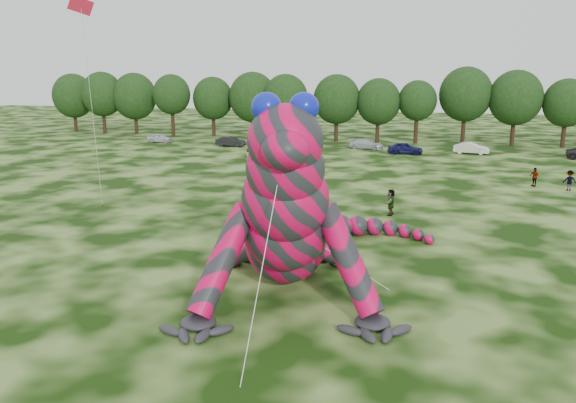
# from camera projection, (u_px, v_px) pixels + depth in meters

# --- Properties ---
(ground) EXTENTS (240.00, 240.00, 0.00)m
(ground) POSITION_uv_depth(u_px,v_px,m) (339.00, 301.00, 24.64)
(ground) COLOR #16330A
(ground) RESTS_ON ground
(inflatable_gecko) EXTENTS (19.47, 21.51, 9.10)m
(inflatable_gecko) POSITION_uv_depth(u_px,v_px,m) (285.00, 185.00, 26.66)
(inflatable_gecko) COLOR #D00748
(inflatable_gecko) RESTS_ON ground
(flying_kite) EXTENTS (3.04, 4.85, 14.74)m
(flying_kite) POSITION_uv_depth(u_px,v_px,m) (82.00, 22.00, 34.71)
(flying_kite) COLOR red
(flying_kite) RESTS_ON ground
(tree_0) EXTENTS (6.91, 6.22, 9.51)m
(tree_0) POSITION_uv_depth(u_px,v_px,m) (74.00, 103.00, 92.85)
(tree_0) COLOR black
(tree_0) RESTS_ON ground
(tree_1) EXTENTS (6.74, 6.07, 9.81)m
(tree_1) POSITION_uv_depth(u_px,v_px,m) (103.00, 103.00, 90.17)
(tree_1) COLOR black
(tree_1) RESTS_ON ground
(tree_2) EXTENTS (7.04, 6.34, 9.64)m
(tree_2) POSITION_uv_depth(u_px,v_px,m) (135.00, 103.00, 89.54)
(tree_2) COLOR black
(tree_2) RESTS_ON ground
(tree_3) EXTENTS (5.81, 5.23, 9.44)m
(tree_3) POSITION_uv_depth(u_px,v_px,m) (172.00, 105.00, 86.17)
(tree_3) COLOR black
(tree_3) RESTS_ON ground
(tree_4) EXTENTS (6.22, 5.60, 9.06)m
(tree_4) POSITION_uv_depth(u_px,v_px,m) (213.00, 107.00, 86.26)
(tree_4) COLOR black
(tree_4) RESTS_ON ground
(tree_5) EXTENTS (7.16, 6.44, 9.80)m
(tree_5) POSITION_uv_depth(u_px,v_px,m) (253.00, 105.00, 84.30)
(tree_5) COLOR black
(tree_5) RESTS_ON ground
(tree_6) EXTENTS (6.52, 5.86, 9.49)m
(tree_6) POSITION_uv_depth(u_px,v_px,m) (286.00, 107.00, 81.31)
(tree_6) COLOR black
(tree_6) RESTS_ON ground
(tree_7) EXTENTS (6.68, 6.01, 9.48)m
(tree_7) POSITION_uv_depth(u_px,v_px,m) (337.00, 108.00, 79.58)
(tree_7) COLOR black
(tree_7) RESTS_ON ground
(tree_8) EXTENTS (6.14, 5.53, 8.94)m
(tree_8) POSITION_uv_depth(u_px,v_px,m) (378.00, 111.00, 78.36)
(tree_8) COLOR black
(tree_8) RESTS_ON ground
(tree_9) EXTENTS (5.27, 4.74, 8.68)m
(tree_9) POSITION_uv_depth(u_px,v_px,m) (417.00, 112.00, 77.43)
(tree_9) COLOR black
(tree_9) RESTS_ON ground
(tree_10) EXTENTS (7.09, 6.38, 10.50)m
(tree_10) POSITION_uv_depth(u_px,v_px,m) (465.00, 106.00, 76.82)
(tree_10) COLOR black
(tree_10) RESTS_ON ground
(tree_11) EXTENTS (7.01, 6.31, 10.07)m
(tree_11) POSITION_uv_depth(u_px,v_px,m) (515.00, 108.00, 74.93)
(tree_11) COLOR black
(tree_11) RESTS_ON ground
(tree_12) EXTENTS (5.99, 5.39, 8.97)m
(tree_12) POSITION_uv_depth(u_px,v_px,m) (566.00, 113.00, 73.08)
(tree_12) COLOR black
(tree_12) RESTS_ON ground
(car_0) EXTENTS (3.70, 1.60, 1.24)m
(car_0) POSITION_uv_depth(u_px,v_px,m) (160.00, 138.00, 79.40)
(car_0) COLOR silver
(car_0) RESTS_ON ground
(car_1) EXTENTS (4.10, 1.65, 1.32)m
(car_1) POSITION_uv_depth(u_px,v_px,m) (231.00, 142.00, 75.03)
(car_1) COLOR black
(car_1) RESTS_ON ground
(car_2) EXTENTS (5.13, 2.83, 1.36)m
(car_2) POSITION_uv_depth(u_px,v_px,m) (279.00, 142.00, 74.33)
(car_2) COLOR maroon
(car_2) RESTS_ON ground
(car_3) EXTENTS (4.75, 2.70, 1.30)m
(car_3) POSITION_uv_depth(u_px,v_px,m) (366.00, 144.00, 72.52)
(car_3) COLOR silver
(car_3) RESTS_ON ground
(car_4) EXTENTS (4.36, 2.04, 1.44)m
(car_4) POSITION_uv_depth(u_px,v_px,m) (405.00, 148.00, 68.10)
(car_4) COLOR #131548
(car_4) RESTS_ON ground
(car_5) EXTENTS (4.33, 1.98, 1.38)m
(car_5) POSITION_uv_depth(u_px,v_px,m) (471.00, 148.00, 68.37)
(car_5) COLOR silver
(car_5) RESTS_ON ground
(spectator_5) EXTENTS (0.77, 1.77, 1.84)m
(spectator_5) POSITION_uv_depth(u_px,v_px,m) (391.00, 202.00, 39.10)
(spectator_5) COLOR gray
(spectator_5) RESTS_ON ground
(spectator_0) EXTENTS (0.77, 0.60, 1.87)m
(spectator_0) POSITION_uv_depth(u_px,v_px,m) (257.00, 182.00, 46.14)
(spectator_0) COLOR gray
(spectator_0) RESTS_ON ground
(spectator_2) EXTENTS (1.15, 0.69, 1.75)m
(spectator_2) POSITION_uv_depth(u_px,v_px,m) (569.00, 181.00, 47.14)
(spectator_2) COLOR gray
(spectator_2) RESTS_ON ground
(spectator_4) EXTENTS (0.76, 0.92, 1.62)m
(spectator_4) POSITION_uv_depth(u_px,v_px,m) (248.00, 156.00, 61.44)
(spectator_4) COLOR gray
(spectator_4) RESTS_ON ground
(spectator_3) EXTENTS (0.93, 1.01, 1.66)m
(spectator_3) POSITION_uv_depth(u_px,v_px,m) (534.00, 177.00, 48.97)
(spectator_3) COLOR gray
(spectator_3) RESTS_ON ground
(spectator_1) EXTENTS (0.92, 0.99, 1.64)m
(spectator_1) POSITION_uv_depth(u_px,v_px,m) (293.00, 176.00, 49.26)
(spectator_1) COLOR gray
(spectator_1) RESTS_ON ground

